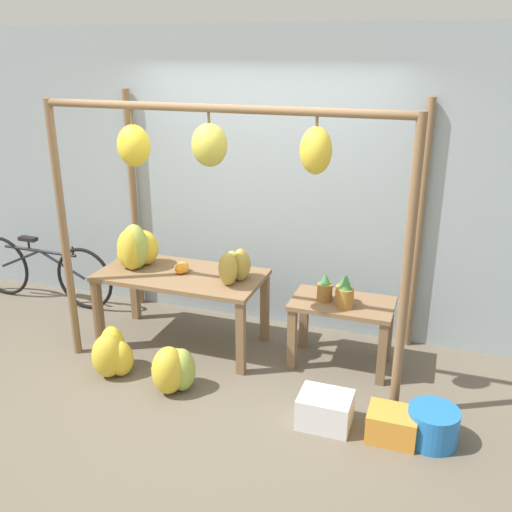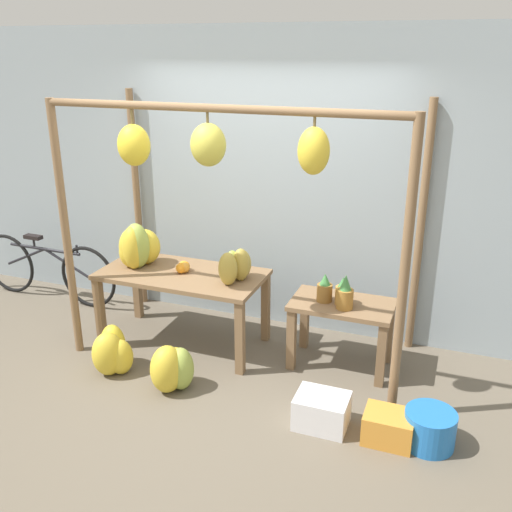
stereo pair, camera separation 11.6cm
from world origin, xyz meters
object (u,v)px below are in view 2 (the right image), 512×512
Objects in this scene: orange_pile at (184,267)px; pineapple_cluster at (338,292)px; blue_bucket at (430,429)px; parked_bicycle at (47,269)px; banana_pile_on_table at (137,247)px; fruit_crate_white at (322,411)px; papaya_pile at (236,266)px; banana_pile_ground_left at (113,352)px; fruit_crate_purple at (388,427)px; banana_pile_ground_right at (172,368)px.

orange_pile is 0.51× the size of pineapple_cluster.
parked_bicycle is at bearing 165.38° from blue_bucket.
banana_pile_on_table reaches higher than fruit_crate_white.
parked_bicycle is 4.51× the size of papaya_pile.
pineapple_cluster reaches higher than parked_bicycle.
pineapple_cluster is 1.28m from blue_bucket.
fruit_crate_purple is at bearing -2.46° from banana_pile_ground_left.
fruit_crate_purple is at bearing -168.52° from blue_bucket.
banana_pile_on_table is 1.53m from parked_bicycle.
banana_pile_ground_left is at bearing -157.45° from pineapple_cluster.
pineapple_cluster is at bearing 34.04° from banana_pile_ground_right.
papaya_pile is at bearing 69.76° from banana_pile_ground_right.
fruit_crate_white is at bearing -3.05° from banana_pile_ground_left.
banana_pile_ground_right is at bearing -71.13° from orange_pile.
banana_pile_ground_right reaches higher than blue_bucket.
papaya_pile is (2.36, -0.36, 0.49)m from parked_bicycle.
papaya_pile is 1.13× the size of fruit_crate_purple.
parked_bicycle is at bearing 163.63° from fruit_crate_purple.
banana_pile_ground_right is 0.23× the size of parked_bicycle.
orange_pile reaches higher than parked_bicycle.
parked_bicycle is (-4.09, 1.07, 0.23)m from blue_bucket.
banana_pile_ground_right is at bearing -145.96° from pineapple_cluster.
fruit_crate_white is at bearing -18.54° from parked_bicycle.
blue_bucket is 1.03× the size of fruit_crate_purple.
fruit_crate_purple is at bearing -16.37° from parked_bicycle.
fruit_crate_purple is at bearing -1.62° from banana_pile_ground_right.
fruit_crate_white is (0.10, -0.82, -0.58)m from pineapple_cluster.
pineapple_cluster is 0.19× the size of parked_bicycle.
blue_bucket is at bearing -42.13° from pineapple_cluster.
papaya_pile is at bearing 157.68° from blue_bucket.
orange_pile is at bearing 158.20° from fruit_crate_purple.
blue_bucket is at bearing 11.48° from fruit_crate_purple.
banana_pile_ground_right is 1.13× the size of blue_bucket.
pineapple_cluster is 0.91× the size of blue_bucket.
parked_bicycle is (-1.38, 0.36, -0.53)m from banana_pile_on_table.
pineapple_cluster is 3.28m from parked_bicycle.
banana_pile_on_table is 0.97m from banana_pile_ground_left.
papaya_pile is (-0.98, 0.76, 0.72)m from fruit_crate_white.
fruit_crate_white is at bearing -27.78° from orange_pile.
fruit_crate_white is 0.99× the size of papaya_pile.
banana_pile_on_table reaches higher than papaya_pile.
fruit_crate_white is at bearing -175.94° from blue_bucket.
fruit_crate_white is 0.48m from fruit_crate_purple.
banana_pile_ground_right is 1.05× the size of fruit_crate_white.
papaya_pile is (0.52, -0.03, 0.09)m from orange_pile.
parked_bicycle reaches higher than blue_bucket.
banana_pile_ground_left is (0.12, -0.66, -0.70)m from banana_pile_on_table.
parked_bicycle is (-3.34, 1.12, 0.23)m from fruit_crate_white.
orange_pile is 1.81m from fruit_crate_white.
parked_bicycle is at bearing 174.74° from pineapple_cluster.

